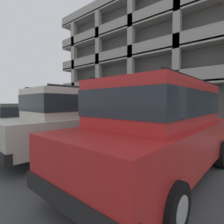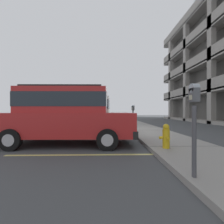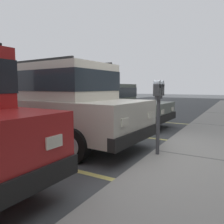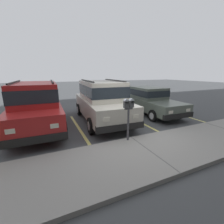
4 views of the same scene
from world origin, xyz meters
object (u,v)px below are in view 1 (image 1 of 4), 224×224
Objects in this scene: silver_suv at (78,118)px; parking_meter_near at (128,111)px; red_sedan at (27,120)px; dark_hatchback at (159,126)px; parking_garage at (195,60)px.

silver_suv is 3.39× the size of parking_meter_near.
red_sedan is 4.41m from parking_meter_near.
silver_suv is 1.01× the size of dark_hatchback.
parking_meter_near is 0.04× the size of parking_garage.
dark_hatchback is (2.89, -0.11, 0.00)m from silver_suv.
dark_hatchback is 3.35× the size of parking_meter_near.
dark_hatchback is 17.58m from parking_garage.
parking_garage is at bearing 96.41° from silver_suv.
parking_garage is (2.18, 16.57, 5.21)m from red_sedan.
silver_suv is at bearing 6.23° from red_sedan.
dark_hatchback reaches higher than red_sedan.
parking_garage reaches higher than parking_meter_near.
parking_meter_near is at bearing 91.60° from silver_suv.
silver_suv and dark_hatchback have the same top height.
parking_garage is at bearing 104.14° from dark_hatchback.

